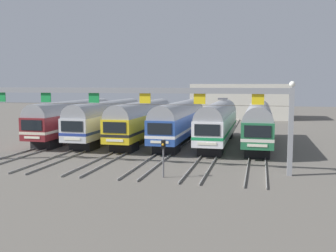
{
  "coord_description": "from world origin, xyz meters",
  "views": [
    {
      "loc": [
        11.14,
        -43.25,
        6.78
      ],
      "look_at": [
        1.23,
        -1.66,
        2.15
      ],
      "focal_mm": 41.84,
      "sensor_mm": 36.0,
      "label": 1
    }
  ],
  "objects": [
    {
      "name": "commuter_train_maroon",
      "position": [
        -10.9,
        -0.01,
        2.69
      ],
      "size": [
        2.88,
        18.06,
        4.77
      ],
      "color": "maroon",
      "rests_on": "ground"
    },
    {
      "name": "maintenance_building",
      "position": [
        7.16,
        35.88,
        3.37
      ],
      "size": [
        18.78,
        10.0,
        6.74
      ],
      "primitive_type": "cube",
      "color": "beige",
      "rests_on": "ground"
    },
    {
      "name": "commuter_train_green",
      "position": [
        10.9,
        -0.01,
        2.69
      ],
      "size": [
        2.88,
        18.06,
        4.77
      ],
      "color": "#236B42",
      "rests_on": "ground"
    },
    {
      "name": "ground_plane",
      "position": [
        0.0,
        0.0,
        0.0
      ],
      "size": [
        160.0,
        160.0,
        0.0
      ],
      "primitive_type": "plane",
      "color": "#5B564F"
    },
    {
      "name": "track_bed",
      "position": [
        0.0,
        17.0,
        0.07
      ],
      "size": [
        23.31,
        70.0,
        0.15
      ],
      "color": "gray",
      "rests_on": "ground"
    },
    {
      "name": "commuter_train_yellow",
      "position": [
        -2.18,
        -0.01,
        2.69
      ],
      "size": [
        2.88,
        18.06,
        4.77
      ],
      "color": "gold",
      "rests_on": "ground"
    },
    {
      "name": "catenary_gantry",
      "position": [
        0.0,
        -13.5,
        5.38
      ],
      "size": [
        27.05,
        0.44,
        6.97
      ],
      "color": "gray",
      "rests_on": "ground"
    },
    {
      "name": "commuter_train_silver",
      "position": [
        -6.54,
        -0.01,
        2.69
      ],
      "size": [
        2.88,
        18.06,
        4.77
      ],
      "color": "silver",
      "rests_on": "ground"
    },
    {
      "name": "commuter_train_white",
      "position": [
        6.54,
        -0.0,
        2.69
      ],
      "size": [
        2.88,
        18.06,
        5.05
      ],
      "color": "white",
      "rests_on": "ground"
    },
    {
      "name": "yard_signal_mast",
      "position": [
        4.36,
        -16.25,
        1.95
      ],
      "size": [
        0.28,
        0.35,
        2.79
      ],
      "color": "#59595E",
      "rests_on": "ground"
    },
    {
      "name": "commuter_train_blue",
      "position": [
        2.18,
        -0.01,
        2.69
      ],
      "size": [
        2.88,
        18.06,
        4.77
      ],
      "color": "#284C9E",
      "rests_on": "ground"
    }
  ]
}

